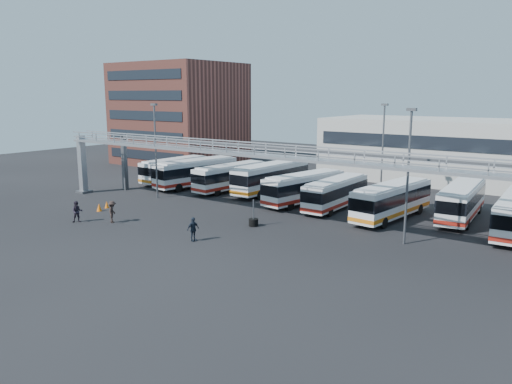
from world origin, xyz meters
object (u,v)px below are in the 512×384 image
Objects in this scene: bus_3 at (271,177)px; bus_0 at (175,169)px; light_pole_left at (156,146)px; cone_left at (99,207)px; bus_2 at (231,176)px; light_pole_mid at (408,169)px; light_pole_back at (383,146)px; bus_7 at (462,200)px; pedestrian_b at (77,212)px; cone_right at (107,204)px; bus_6 at (392,199)px; tire_stack at (253,222)px; bus_1 at (196,172)px; bus_5 at (336,192)px; pedestrian_d at (193,229)px; pedestrian_c at (112,212)px; bus_4 at (304,187)px.

bus_0 is at bearing -172.38° from bus_3.
light_pole_left is 12.96× the size of cone_left.
light_pole_left is at bearing -111.69° from bus_2.
light_pole_mid reaches higher than bus_0.
bus_2 is at bearing -158.98° from light_pole_back.
pedestrian_b is (-27.32, -20.97, -0.85)m from bus_7.
cone_right is (-4.39, -14.34, -1.39)m from bus_2.
bus_6 is 12.88m from tire_stack.
light_pole_left is 14.62× the size of cone_right.
bus_1 is 1.15× the size of bus_5.
light_pole_back is 24.92m from pedestrian_d.
light_pole_back is 5.33× the size of pedestrian_b.
pedestrian_c is (-23.15, -8.86, -4.75)m from light_pole_mid.
light_pole_left is 0.89× the size of bus_3.
bus_7 is (35.12, 1.09, 0.12)m from bus_0.
bus_7 is (20.86, -0.08, -0.11)m from bus_3.
bus_4 is 19.33m from pedestrian_c.
tire_stack is at bearing -168.56° from light_pole_mid.
tire_stack is at bearing -2.22° from pedestrian_d.
bus_6 is (20.31, -1.96, 0.07)m from bus_2.
pedestrian_d is 15.24m from cone_right.
tire_stack is at bearing -58.69° from bus_3.
light_pole_back is 22.30m from bus_1.
bus_2 reaches higher than cone_right.
bus_6 is at bearing -61.81° from light_pole_back.
light_pole_mid reaches higher than bus_7.
light_pole_mid is 1.01× the size of bus_0.
bus_3 is at bearing 175.40° from bus_7.
bus_0 is 4.34× the size of tire_stack.
bus_0 is 12.88× the size of cone_left.
tire_stack is at bearing -12.61° from light_pole_left.
pedestrian_c is (10.45, -18.14, -0.71)m from bus_0.
bus_5 is 10.50m from tire_stack.
bus_4 is (20.20, -1.47, 0.06)m from bus_0.
bus_3 is 1.08× the size of bus_4.
tire_stack is (13.45, 8.10, -0.56)m from pedestrian_b.
cone_right is at bearing -101.59° from bus_2.
cone_left is (-24.14, -13.71, -1.42)m from bus_6.
bus_0 is 17.16m from cone_left.
pedestrian_b is (2.20, -11.60, -4.77)m from light_pole_left.
bus_7 is (25.49, 1.51, 0.07)m from bus_2.
bus_6 is at bearing -2.98° from bus_0.
tire_stack is at bearing -74.12° from bus_4.
pedestrian_b is at bearing -135.12° from bus_6.
cone_right is (-14.86, 3.35, -0.60)m from pedestrian_d.
light_pole_back is 0.93× the size of bus_6.
bus_4 is 0.98× the size of bus_7.
light_pole_back reaches higher than cone_right.
pedestrian_d is at bearing -53.95° from bus_2.
light_pole_back is 11.29m from bus_7.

